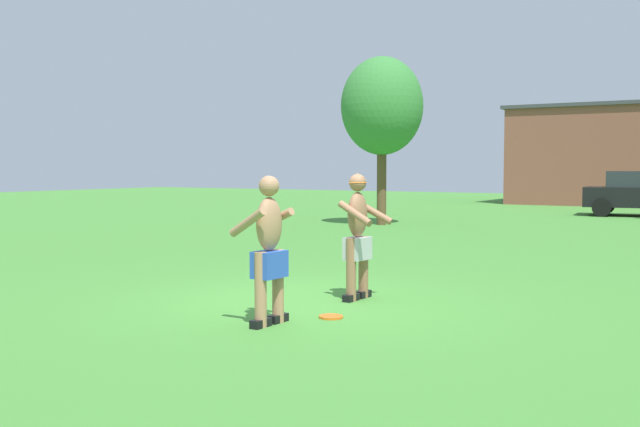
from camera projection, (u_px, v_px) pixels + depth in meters
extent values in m
plane|color=#428433|center=(303.00, 301.00, 9.49)|extent=(80.00, 80.00, 0.00)
cube|color=black|center=(363.00, 294.00, 9.75)|extent=(0.12, 0.26, 0.09)
cylinder|color=#936647|center=(363.00, 267.00, 9.72)|extent=(0.13, 0.13, 0.81)
cube|color=black|center=(351.00, 298.00, 9.49)|extent=(0.12, 0.26, 0.09)
cylinder|color=#936647|center=(351.00, 270.00, 9.47)|extent=(0.13, 0.13, 0.81)
cube|color=#B7B7BC|center=(357.00, 248.00, 9.58)|extent=(0.26, 0.37, 0.29)
ellipsoid|color=#936647|center=(358.00, 215.00, 9.55)|extent=(0.23, 0.35, 0.59)
cylinder|color=#936647|center=(373.00, 212.00, 9.68)|extent=(0.54, 0.15, 0.33)
cylinder|color=#936647|center=(355.00, 213.00, 9.30)|extent=(0.55, 0.23, 0.31)
sphere|color=#936647|center=(358.00, 183.00, 9.53)|extent=(0.22, 0.22, 0.22)
cone|color=orange|center=(358.00, 178.00, 9.52)|extent=(0.25, 0.25, 0.12)
cube|color=black|center=(261.00, 323.00, 7.93)|extent=(0.12, 0.26, 0.09)
cylinder|color=tan|center=(261.00, 290.00, 7.91)|extent=(0.13, 0.13, 0.81)
cube|color=black|center=(278.00, 318.00, 8.19)|extent=(0.12, 0.26, 0.09)
cylinder|color=tan|center=(278.00, 286.00, 8.17)|extent=(0.13, 0.13, 0.81)
cube|color=blue|center=(269.00, 264.00, 8.02)|extent=(0.26, 0.39, 0.29)
ellipsoid|color=tan|center=(269.00, 224.00, 8.00)|extent=(0.24, 0.37, 0.59)
cylinder|color=tan|center=(248.00, 222.00, 7.85)|extent=(0.54, 0.20, 0.34)
cylinder|color=tan|center=(275.00, 220.00, 8.25)|extent=(0.56, 0.20, 0.29)
sphere|color=tan|center=(269.00, 186.00, 7.97)|extent=(0.22, 0.22, 0.22)
cylinder|color=orange|center=(331.00, 317.00, 8.43)|extent=(0.28, 0.28, 0.03)
cylinder|color=black|center=(606.00, 205.00, 27.27)|extent=(0.66, 0.28, 0.64)
cylinder|color=black|center=(602.00, 208.00, 25.65)|extent=(0.66, 0.28, 0.64)
cube|color=brown|center=(613.00, 157.00, 34.56)|extent=(8.51, 6.08, 4.38)
cube|color=#3F3F44|center=(615.00, 108.00, 34.41)|extent=(8.85, 6.32, 0.16)
cylinder|color=brown|center=(382.00, 183.00, 22.02)|extent=(0.28, 0.28, 2.51)
ellipsoid|color=#387F38|center=(382.00, 106.00, 21.88)|extent=(2.43, 2.43, 2.90)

